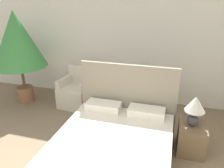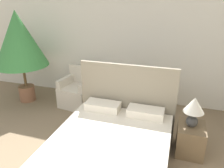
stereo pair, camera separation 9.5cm
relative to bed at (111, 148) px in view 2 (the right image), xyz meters
The scene contains 7 objects.
wall_back 2.61m from the bed, 99.83° to the left, with size 10.00×0.06×2.90m.
bed is the anchor object (origin of this frame).
armchair_near_window_left 2.03m from the bed, 129.93° to the left, with size 0.74×0.69×0.86m.
armchair_near_window_right 1.57m from the bed, 97.45° to the left, with size 0.67×0.62×0.86m.
potted_palm 3.15m from the bed, 150.78° to the left, with size 1.17×1.17×2.07m.
nightstand 1.27m from the bed, 29.01° to the left, with size 0.41×0.50×0.48m.
table_lamp 1.35m from the bed, 28.93° to the left, with size 0.30×0.30×0.48m.
Camera 2 is at (1.21, -1.21, 2.31)m, focal length 35.00 mm.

